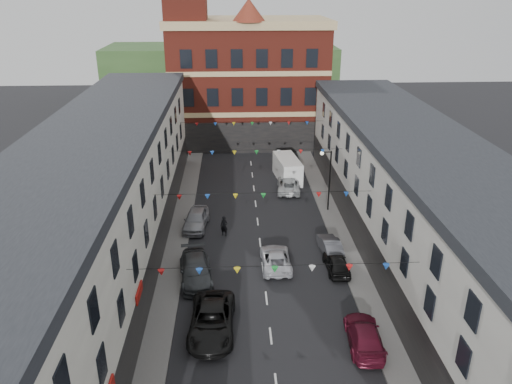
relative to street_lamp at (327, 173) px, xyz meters
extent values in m
plane|color=black|center=(-6.55, -14.00, -3.90)|extent=(160.00, 160.00, 0.00)
cube|color=#605E5B|center=(-13.45, -12.00, -3.83)|extent=(1.80, 64.00, 0.15)
cube|color=#605E5B|center=(0.35, -12.00, -3.83)|extent=(1.80, 64.00, 0.15)
cube|color=beige|center=(-18.35, -13.00, 1.10)|extent=(8.00, 56.00, 10.00)
cube|color=black|center=(-18.35, -13.00, 6.45)|extent=(8.40, 56.00, 0.70)
cube|color=black|center=(-14.30, -13.00, -2.30)|extent=(0.12, 56.00, 3.20)
cube|color=silver|center=(5.25, -13.00, 0.60)|extent=(8.00, 56.00, 9.00)
cube|color=black|center=(5.25, -13.00, 5.45)|extent=(8.40, 56.00, 0.70)
cube|color=black|center=(1.20, -13.00, -2.30)|extent=(0.12, 56.00, 3.20)
cube|color=maroon|center=(-6.55, 24.00, 3.60)|extent=(20.00, 12.00, 15.00)
cube|color=tan|center=(-6.55, 24.00, 11.60)|extent=(20.60, 12.60, 1.00)
cone|color=maroon|center=(-6.55, 19.00, 13.30)|extent=(4.00, 4.00, 2.60)
cube|color=maroon|center=(-14.05, 21.00, 8.10)|extent=(5.00, 5.00, 24.00)
cube|color=#2E5025|center=(-10.55, 48.00, 1.10)|extent=(40.00, 14.00, 10.00)
cylinder|color=black|center=(0.25, 0.00, -0.90)|extent=(0.14, 0.14, 6.00)
cylinder|color=black|center=(-0.15, 0.00, 2.00)|extent=(0.90, 0.10, 0.10)
sphere|color=beige|center=(-0.60, 0.00, 1.90)|extent=(0.36, 0.36, 0.36)
imported|color=black|center=(-10.15, -17.36, -3.08)|extent=(2.93, 6.00, 1.64)
imported|color=#3A3E41|center=(-11.53, -11.39, -3.11)|extent=(2.90, 5.73, 1.59)
imported|color=#97989F|center=(-12.05, -2.91, -3.09)|extent=(2.40, 4.95, 1.63)
imported|color=maroon|center=(-1.05, -19.06, -3.21)|extent=(2.26, 4.91, 1.39)
imported|color=black|center=(-1.05, -10.70, -3.24)|extent=(1.66, 3.95, 1.34)
imported|color=#515259|center=(-1.05, -7.92, -3.26)|extent=(1.68, 4.02, 1.29)
imported|color=#BBBFC1|center=(-2.95, 5.22, -3.21)|extent=(2.75, 5.19, 1.39)
imported|color=silver|center=(-5.56, -9.78, -3.25)|extent=(2.24, 4.76, 1.32)
cube|color=white|center=(-2.75, 8.51, -2.67)|extent=(2.85, 5.80, 2.46)
imported|color=black|center=(-9.55, -4.58, -3.00)|extent=(0.78, 0.67, 1.82)
camera|label=1|loc=(-8.63, -42.79, 16.09)|focal=35.00mm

